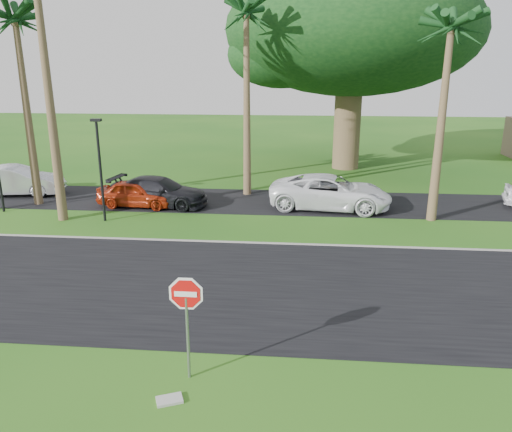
{
  "coord_description": "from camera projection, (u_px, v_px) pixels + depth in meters",
  "views": [
    {
      "loc": [
        2.91,
        -12.7,
        6.86
      ],
      "look_at": [
        1.4,
        3.93,
        1.8
      ],
      "focal_mm": 35.0,
      "sensor_mm": 36.0,
      "label": 1
    }
  ],
  "objects": [
    {
      "name": "car_minivan",
      "position": [
        330.0,
        192.0,
        24.67
      ],
      "size": [
        6.23,
        3.39,
        1.66
      ],
      "primitive_type": "imported",
      "rotation": [
        0.0,
        0.0,
        1.46
      ],
      "color": "white",
      "rests_on": "ground"
    },
    {
      "name": "palm_center",
      "position": [
        246.0,
        17.0,
        25.04
      ],
      "size": [
        5.0,
        5.0,
        10.5
      ],
      "color": "brown",
      "rests_on": "ground"
    },
    {
      "name": "canopy_tree",
      "position": [
        352.0,
        32.0,
        32.21
      ],
      "size": [
        16.5,
        16.5,
        13.12
      ],
      "color": "brown",
      "rests_on": "ground"
    },
    {
      "name": "parking_strip",
      "position": [
        244.0,
        201.0,
        26.26
      ],
      "size": [
        120.0,
        5.0,
        0.02
      ],
      "primitive_type": "cube",
      "color": "black",
      "rests_on": "ground"
    },
    {
      "name": "road",
      "position": [
        208.0,
        284.0,
        16.25
      ],
      "size": [
        120.0,
        8.0,
        0.02
      ],
      "primitive_type": "cube",
      "color": "black",
      "rests_on": "ground"
    },
    {
      "name": "stop_sign_near",
      "position": [
        186.0,
        307.0,
        10.93
      ],
      "size": [
        1.05,
        0.07,
        2.62
      ],
      "color": "gray",
      "rests_on": "ground"
    },
    {
      "name": "palm_left_mid",
      "position": [
        16.0,
        25.0,
        23.23
      ],
      "size": [
        5.0,
        5.0,
        10.0
      ],
      "color": "brown",
      "rests_on": "ground"
    },
    {
      "name": "car_red",
      "position": [
        137.0,
        194.0,
        25.06
      ],
      "size": [
        4.02,
        1.85,
        1.33
      ],
      "primitive_type": "imported",
      "rotation": [
        0.0,
        0.0,
        1.5
      ],
      "color": "#9F250D",
      "rests_on": "ground"
    },
    {
      "name": "curb",
      "position": [
        226.0,
        242.0,
        20.1
      ],
      "size": [
        120.0,
        0.12,
        0.06
      ],
      "primitive_type": "cube",
      "color": "gray",
      "rests_on": "ground"
    },
    {
      "name": "utility_slab",
      "position": [
        169.0,
        400.0,
        10.61
      ],
      "size": [
        0.64,
        0.54,
        0.06
      ],
      "primitive_type": "cube",
      "rotation": [
        0.0,
        0.0,
        0.4
      ],
      "color": "#A4A59D",
      "rests_on": "ground"
    },
    {
      "name": "car_silver",
      "position": [
        16.0,
        181.0,
        27.19
      ],
      "size": [
        5.08,
        2.4,
        1.61
      ],
      "primitive_type": "imported",
      "rotation": [
        0.0,
        0.0,
        1.72
      ],
      "color": "silver",
      "rests_on": "ground"
    },
    {
      "name": "streetlight_right",
      "position": [
        100.0,
        164.0,
        22.2
      ],
      "size": [
        0.45,
        0.25,
        4.64
      ],
      "color": "black",
      "rests_on": "ground"
    },
    {
      "name": "palm_right_near",
      "position": [
        451.0,
        32.0,
        20.73
      ],
      "size": [
        5.0,
        5.0,
        9.5
      ],
      "color": "brown",
      "rests_on": "ground"
    },
    {
      "name": "car_dark",
      "position": [
        159.0,
        192.0,
        25.21
      ],
      "size": [
        5.2,
        2.7,
        1.44
      ],
      "primitive_type": "imported",
      "rotation": [
        0.0,
        0.0,
        1.43
      ],
      "color": "black",
      "rests_on": "ground"
    },
    {
      "name": "ground",
      "position": [
        195.0,
        314.0,
        14.35
      ],
      "size": [
        120.0,
        120.0,
        0.0
      ],
      "primitive_type": "plane",
      "color": "#1D5415",
      "rests_on": "ground"
    }
  ]
}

